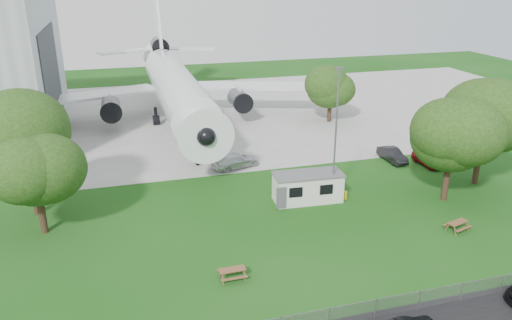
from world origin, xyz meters
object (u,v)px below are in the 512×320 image
object	(u,v)px
site_cabin	(308,187)
picnic_east	(457,230)
airliner	(174,84)
picnic_west	(232,279)

from	to	relation	value
site_cabin	picnic_east	xyz separation A→B (m)	(9.49, -8.54, -1.31)
airliner	picnic_east	distance (m)	41.73
airliner	picnic_east	bearing A→B (deg)	-64.83
site_cabin	picnic_east	bearing A→B (deg)	-41.98
airliner	site_cabin	world-z (taller)	airliner
site_cabin	airliner	bearing A→B (deg)	105.67
airliner	picnic_west	bearing A→B (deg)	-91.89
airliner	site_cabin	size ratio (longest dim) A/B	7.00
picnic_east	picnic_west	bearing A→B (deg)	167.77
site_cabin	picnic_west	bearing A→B (deg)	-132.81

